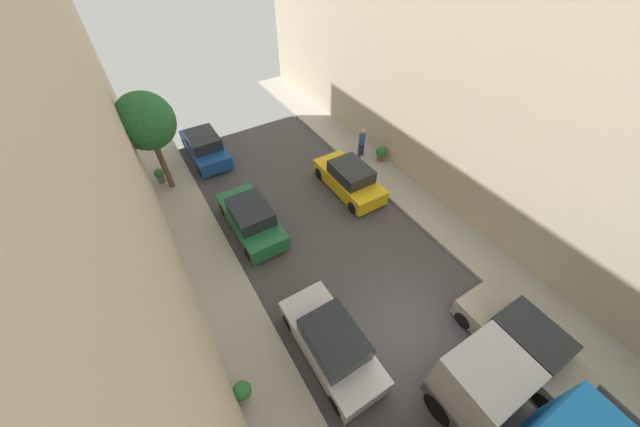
% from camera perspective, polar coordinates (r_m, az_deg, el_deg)
% --- Properties ---
extents(ground, '(32.00, 32.00, 0.00)m').
position_cam_1_polar(ground, '(12.94, 15.11, -19.56)').
color(ground, '#423F42').
extents(sidewalk_left, '(2.00, 44.00, 0.15)m').
position_cam_1_polar(sidewalk_left, '(11.68, -6.22, -31.73)').
color(sidewalk_left, '#A8A399').
rests_on(sidewalk_left, ground).
extents(sidewalk_right, '(2.00, 44.00, 0.15)m').
position_cam_1_polar(sidewalk_right, '(15.66, 28.73, -8.88)').
color(sidewalk_right, '#A8A399').
rests_on(sidewalk_right, ground).
extents(parked_car_left_2, '(1.78, 4.20, 1.57)m').
position_cam_1_polar(parked_car_left_2, '(11.64, 2.08, -21.52)').
color(parked_car_left_2, silver).
rests_on(parked_car_left_2, ground).
extents(parked_car_left_3, '(1.78, 4.20, 1.57)m').
position_cam_1_polar(parked_car_left_3, '(15.15, -11.84, -0.86)').
color(parked_car_left_3, '#1E6638').
rests_on(parked_car_left_3, ground).
extents(parked_car_left_4, '(1.78, 4.20, 1.57)m').
position_cam_1_polar(parked_car_left_4, '(20.31, -19.35, 10.83)').
color(parked_car_left_4, '#194799').
rests_on(parked_car_left_4, ground).
extents(parked_car_right_1, '(1.78, 4.20, 1.57)m').
position_cam_1_polar(parked_car_right_1, '(13.45, 31.55, -18.24)').
color(parked_car_right_1, gray).
rests_on(parked_car_right_1, ground).
extents(parked_car_right_2, '(1.78, 4.20, 1.57)m').
position_cam_1_polar(parked_car_right_2, '(16.97, 5.09, 6.02)').
color(parked_car_right_2, gold).
rests_on(parked_car_right_2, ground).
extents(pedestrian, '(0.40, 0.36, 1.72)m').
position_cam_1_polar(pedestrian, '(19.16, 7.26, 12.25)').
color(pedestrian, '#2D334C').
rests_on(pedestrian, sidewalk_right).
extents(street_tree_0, '(2.59, 2.59, 5.06)m').
position_cam_1_polar(street_tree_0, '(17.07, -27.98, 13.85)').
color(street_tree_0, brown).
rests_on(street_tree_0, sidewalk_left).
extents(potted_plant_0, '(0.50, 0.50, 0.83)m').
position_cam_1_polar(potted_plant_0, '(19.26, -26.06, 6.03)').
color(potted_plant_0, slate).
rests_on(potted_plant_0, sidewalk_left).
extents(potted_plant_2, '(0.60, 0.60, 0.87)m').
position_cam_1_polar(potted_plant_2, '(19.16, 10.56, 10.27)').
color(potted_plant_2, brown).
rests_on(potted_plant_2, sidewalk_right).
extents(potted_plant_4, '(0.57, 0.57, 0.94)m').
position_cam_1_polar(potted_plant_4, '(11.41, -13.27, -27.91)').
color(potted_plant_4, '#B2A899').
rests_on(potted_plant_4, sidewalk_left).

